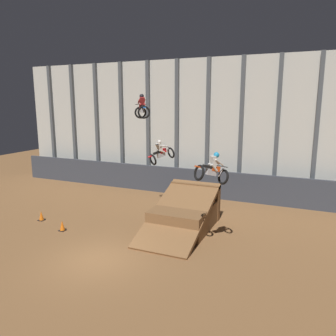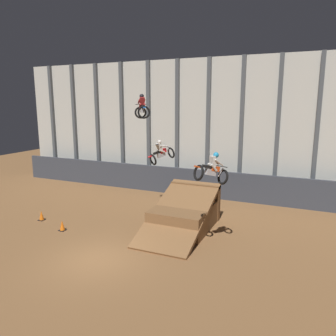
# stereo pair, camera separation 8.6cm
# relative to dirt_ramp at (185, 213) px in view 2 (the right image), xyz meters

# --- Properties ---
(ground_plane) EXTENTS (60.00, 60.00, 0.00)m
(ground_plane) POSITION_rel_dirt_ramp_xyz_m (-2.24, -5.50, -0.78)
(ground_plane) COLOR brown
(arena_back_wall) EXTENTS (32.00, 0.40, 10.34)m
(arena_back_wall) POSITION_rel_dirt_ramp_xyz_m (-2.24, 7.45, 4.39)
(arena_back_wall) COLOR beige
(arena_back_wall) RESTS_ON ground_plane
(lower_barrier) EXTENTS (31.36, 0.20, 2.09)m
(lower_barrier) POSITION_rel_dirt_ramp_xyz_m (-2.24, 6.14, 0.26)
(lower_barrier) COLOR #383D47
(lower_barrier) RESTS_ON ground_plane
(dirt_ramp) EXTENTS (3.08, 5.94, 2.35)m
(dirt_ramp) POSITION_rel_dirt_ramp_xyz_m (0.00, 0.00, 0.00)
(dirt_ramp) COLOR brown
(dirt_ramp) RESTS_ON ground_plane
(rider_bike_left_air) EXTENTS (1.50, 1.67, 1.47)m
(rider_bike_left_air) POSITION_rel_dirt_ramp_xyz_m (-2.91, 0.36, 5.92)
(rider_bike_left_air) COLOR black
(rider_bike_center_air) EXTENTS (1.51, 1.78, 1.61)m
(rider_bike_center_air) POSITION_rel_dirt_ramp_xyz_m (-2.33, 1.74, 3.14)
(rider_bike_center_air) COLOR black
(rider_bike_right_air) EXTENTS (1.59, 1.74, 1.60)m
(rider_bike_right_air) POSITION_rel_dirt_ramp_xyz_m (2.26, -2.66, 3.23)
(rider_bike_right_air) COLOR black
(traffic_cone_near_ramp) EXTENTS (0.36, 0.36, 0.58)m
(traffic_cone_near_ramp) POSITION_rel_dirt_ramp_xyz_m (-6.08, -3.38, -0.50)
(traffic_cone_near_ramp) COLOR black
(traffic_cone_near_ramp) RESTS_ON ground_plane
(traffic_cone_arena_edge) EXTENTS (0.36, 0.36, 0.58)m
(traffic_cone_arena_edge) POSITION_rel_dirt_ramp_xyz_m (-8.38, -2.60, -0.50)
(traffic_cone_arena_edge) COLOR black
(traffic_cone_arena_edge) RESTS_ON ground_plane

